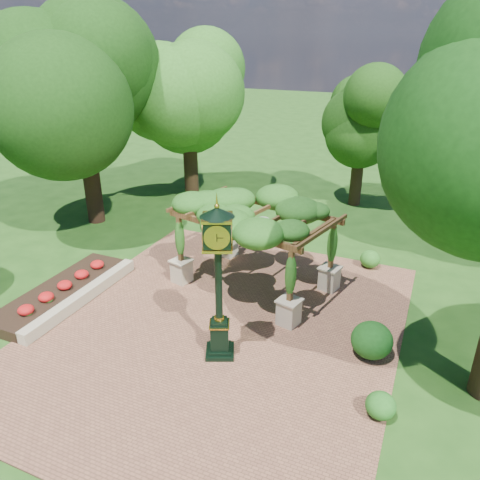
% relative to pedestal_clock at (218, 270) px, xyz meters
% --- Properties ---
extents(ground, '(120.00, 120.00, 0.00)m').
position_rel_pedestal_clock_xyz_m(ground, '(-0.56, 0.13, -2.55)').
color(ground, '#1E4714').
rests_on(ground, ground).
extents(brick_plaza, '(10.00, 12.00, 0.04)m').
position_rel_pedestal_clock_xyz_m(brick_plaza, '(-0.56, 1.13, -2.53)').
color(brick_plaza, brown).
rests_on(brick_plaza, ground).
extents(border_wall, '(0.35, 5.00, 0.40)m').
position_rel_pedestal_clock_xyz_m(border_wall, '(-5.16, 0.63, -2.35)').
color(border_wall, '#C6B793').
rests_on(border_wall, ground).
extents(flower_bed, '(1.50, 5.00, 0.36)m').
position_rel_pedestal_clock_xyz_m(flower_bed, '(-6.06, 0.63, -2.37)').
color(flower_bed, red).
rests_on(flower_bed, ground).
extents(pedestal_clock, '(1.11, 1.11, 4.26)m').
position_rel_pedestal_clock_xyz_m(pedestal_clock, '(0.00, 0.00, 0.00)').
color(pedestal_clock, black).
rests_on(pedestal_clock, brick_plaza).
extents(pergola, '(5.56, 4.17, 3.14)m').
position_rel_pedestal_clock_xyz_m(pergola, '(-0.54, 3.82, 0.03)').
color(pergola, beige).
rests_on(pergola, brick_plaza).
extents(sundial, '(0.64, 0.64, 0.98)m').
position_rel_pedestal_clock_xyz_m(sundial, '(-1.65, 7.49, -2.12)').
color(sundial, gray).
rests_on(sundial, ground).
extents(shrub_front, '(0.72, 0.72, 0.61)m').
position_rel_pedestal_clock_xyz_m(shrub_front, '(4.26, -0.60, -2.20)').
color(shrub_front, '#22611B').
rests_on(shrub_front, brick_plaza).
extents(shrub_mid, '(1.37, 1.37, 0.98)m').
position_rel_pedestal_clock_xyz_m(shrub_mid, '(3.71, 1.51, -2.02)').
color(shrub_mid, '#154714').
rests_on(shrub_mid, brick_plaza).
extents(shrub_back, '(0.88, 0.88, 0.64)m').
position_rel_pedestal_clock_xyz_m(shrub_back, '(2.84, 6.75, -2.19)').
color(shrub_back, '#2A691E').
rests_on(shrub_back, brick_plaza).
extents(tree_west_near, '(5.17, 5.17, 8.61)m').
position_rel_pedestal_clock_xyz_m(tree_west_near, '(-9.42, 6.52, 3.37)').
color(tree_west_near, black).
rests_on(tree_west_near, ground).
extents(tree_west_far, '(4.40, 4.40, 7.74)m').
position_rel_pedestal_clock_xyz_m(tree_west_far, '(-7.13, 11.38, 2.75)').
color(tree_west_far, '#322113').
rests_on(tree_west_far, ground).
extents(tree_north, '(3.34, 3.34, 6.47)m').
position_rel_pedestal_clock_xyz_m(tree_north, '(0.96, 13.54, 1.88)').
color(tree_north, '#342415').
rests_on(tree_north, ground).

